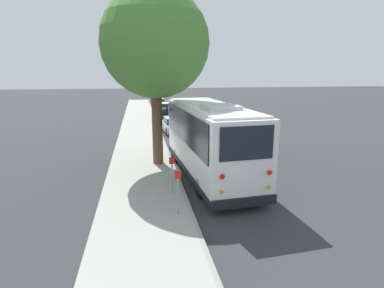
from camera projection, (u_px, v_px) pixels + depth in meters
ground_plane at (216, 172)px, 15.27m from camera, size 160.00×160.00×0.00m
sidewalk_slab at (141, 175)px, 14.61m from camera, size 80.00×3.26×0.15m
curb_strip at (176, 173)px, 14.90m from camera, size 80.00×0.14×0.15m
shuttle_bus at (209, 136)px, 14.34m from camera, size 8.93×3.22×3.64m
parked_sedan_silver at (173, 125)px, 25.09m from camera, size 4.25×1.94×1.30m
parked_sedan_black at (167, 115)px, 30.88m from camera, size 4.26×1.83×1.32m
parked_sedan_white at (163, 108)px, 36.63m from camera, size 4.66×2.04×1.29m
parked_sedan_tan at (158, 103)px, 42.08m from camera, size 4.48×1.93×1.33m
parked_sedan_maroon at (156, 99)px, 49.22m from camera, size 4.50×1.78×1.33m
street_tree at (155, 36)px, 14.89m from camera, size 5.42×5.42×9.72m
sign_post_near at (178, 192)px, 10.28m from camera, size 0.06×0.22×1.57m
sign_post_far at (172, 175)px, 12.06m from camera, size 0.06×0.22×1.53m
fire_hydrant at (160, 139)px, 20.34m from camera, size 0.22×0.22×0.81m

